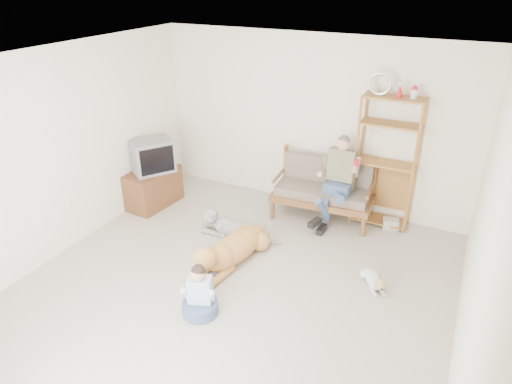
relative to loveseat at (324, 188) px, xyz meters
The scene contains 16 objects.
floor 2.45m from the loveseat, 99.40° to the right, with size 5.50×5.50×0.00m, color beige.
ceiling 3.27m from the loveseat, 99.40° to the right, with size 5.50×5.50×0.00m, color silver.
wall_back 1.02m from the loveseat, 135.71° to the left, with size 5.00×5.00×0.00m, color white.
wall_left 3.84m from the loveseat, 140.70° to the right, with size 5.50×5.50×0.00m, color white.
wall_right 3.29m from the loveseat, 48.32° to the right, with size 5.50×5.50×0.00m, color white.
loveseat is the anchor object (origin of this frame).
man 0.35m from the loveseat, 45.03° to the right, with size 0.52×0.75×1.21m.
etagere 1.00m from the loveseat, 12.37° to the left, with size 0.87×0.38×2.27m.
book_stack 1.12m from the loveseat, ahead, with size 0.23×0.16×0.14m, color silver.
tv_stand 2.76m from the loveseat, 162.19° to the right, with size 0.59×0.95×0.60m.
crt_tv 2.74m from the loveseat, 162.39° to the right, with size 0.76×0.79×0.52m.
wall_outlet 1.69m from the loveseat, 167.38° to the left, with size 0.12×0.02×0.08m, color silver.
golden_retriever 1.90m from the loveseat, 111.12° to the right, with size 0.58×1.67×0.51m.
shaggy_dog 1.54m from the loveseat, 129.48° to the right, with size 1.30×0.34×0.38m.
terrier 1.87m from the loveseat, 51.17° to the right, with size 0.39×0.53×0.23m.
child 2.81m from the loveseat, 100.67° to the right, with size 0.41×0.41×0.65m.
Camera 1 is at (2.21, -3.73, 3.54)m, focal length 32.00 mm.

